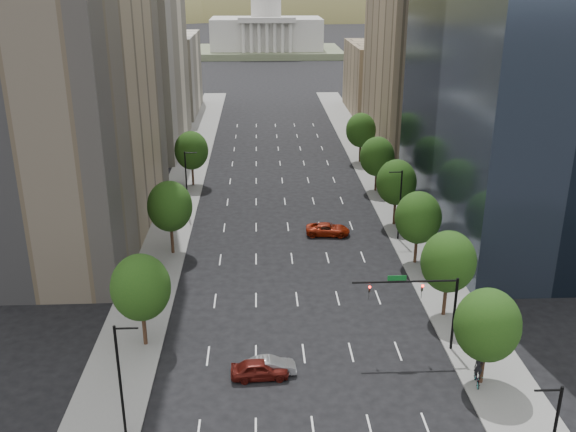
{
  "coord_description": "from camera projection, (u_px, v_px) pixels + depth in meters",
  "views": [
    {
      "loc": [
        -3.58,
        -17.94,
        31.09
      ],
      "look_at": [
        -0.78,
        42.87,
        8.0
      ],
      "focal_mm": 39.97,
      "sensor_mm": 36.0,
      "label": 1
    }
  ],
  "objects": [
    {
      "name": "filler_right",
      "position": [
        380.0,
        78.0,
        150.4
      ],
      "size": [
        14.0,
        26.0,
        16.0
      ],
      "primitive_type": "cube",
      "color": "#8C7759",
      "rests_on": "ground"
    },
    {
      "name": "tree_right_2",
      "position": [
        418.0,
        218.0,
        71.39
      ],
      "size": [
        5.2,
        5.2,
        8.61
      ],
      "color": "#382316",
      "rests_on": "ground"
    },
    {
      "name": "streetlight_ls",
      "position": [
        121.0,
        378.0,
        44.32
      ],
      "size": [
        1.7,
        0.2,
        9.0
      ],
      "color": "black",
      "rests_on": "ground"
    },
    {
      "name": "tree_left_2",
      "position": [
        191.0,
        150.0,
        98.18
      ],
      "size": [
        5.2,
        5.2,
        8.68
      ],
      "color": "#382316",
      "rests_on": "ground"
    },
    {
      "name": "tree_left_1",
      "position": [
        170.0,
        206.0,
        73.79
      ],
      "size": [
        5.2,
        5.2,
        8.97
      ],
      "color": "#382316",
      "rests_on": "ground"
    },
    {
      "name": "car_silver",
      "position": [
        270.0,
        366.0,
        52.9
      ],
      "size": [
        4.43,
        1.81,
        1.43
      ],
      "primitive_type": "imported",
      "rotation": [
        0.0,
        0.0,
        1.64
      ],
      "color": "#95959A",
      "rests_on": "ground"
    },
    {
      "name": "foothills",
      "position": [
        298.0,
        52.0,
        602.67
      ],
      "size": [
        720.0,
        413.0,
        263.0
      ],
      "color": "olive",
      "rests_on": "ground"
    },
    {
      "name": "tree_right_5",
      "position": [
        361.0,
        130.0,
        110.56
      ],
      "size": [
        5.2,
        5.2,
        8.75
      ],
      "color": "#382316",
      "rests_on": "ground"
    },
    {
      "name": "capitol",
      "position": [
        266.0,
        33.0,
        258.13
      ],
      "size": [
        60.0,
        40.0,
        35.2
      ],
      "color": "#596647",
      "rests_on": "ground"
    },
    {
      "name": "sidewalk_left",
      "position": [
        169.0,
        228.0,
        83.29
      ],
      "size": [
        6.0,
        200.0,
        0.15
      ],
      "primitive_type": "cube",
      "color": "slate",
      "rests_on": "ground"
    },
    {
      "name": "tree_right_0",
      "position": [
        487.0,
        325.0,
        49.98
      ],
      "size": [
        5.2,
        5.2,
        8.39
      ],
      "color": "#382316",
      "rests_on": "ground"
    },
    {
      "name": "tree_right_1",
      "position": [
        448.0,
        262.0,
        60.13
      ],
      "size": [
        5.2,
        5.2,
        8.75
      ],
      "color": "#382316",
      "rests_on": "ground"
    },
    {
      "name": "filler_left",
      "position": [
        167.0,
        74.0,
        150.7
      ],
      "size": [
        14.0,
        26.0,
        18.0
      ],
      "primitive_type": "cube",
      "color": "beige",
      "rests_on": "ground"
    },
    {
      "name": "midrise_cream_left",
      "position": [
        140.0,
        53.0,
        116.86
      ],
      "size": [
        14.0,
        30.0,
        35.0
      ],
      "primitive_type": "cube",
      "color": "beige",
      "rests_on": "ground"
    },
    {
      "name": "streetlight_ln",
      "position": [
        187.0,
        181.0,
        86.35
      ],
      "size": [
        1.7,
        0.2,
        9.0
      ],
      "color": "black",
      "rests_on": "ground"
    },
    {
      "name": "car_maroon",
      "position": [
        260.0,
        369.0,
        52.34
      ],
      "size": [
        4.87,
        2.15,
        1.63
      ],
      "primitive_type": "imported",
      "rotation": [
        0.0,
        0.0,
        1.62
      ],
      "color": "#50120D",
      "rests_on": "ground"
    },
    {
      "name": "car_red_far",
      "position": [
        328.0,
        229.0,
        81.05
      ],
      "size": [
        5.75,
        3.06,
        1.54
      ],
      "primitive_type": "imported",
      "rotation": [
        0.0,
        0.0,
        1.48
      ],
      "color": "maroon",
      "rests_on": "ground"
    },
    {
      "name": "tree_left_0",
      "position": [
        141.0,
        288.0,
        55.19
      ],
      "size": [
        5.2,
        5.2,
        8.75
      ],
      "color": "#382316",
      "rests_on": "ground"
    },
    {
      "name": "streetlight_rn",
      "position": [
        400.0,
        203.0,
        78.17
      ],
      "size": [
        1.7,
        0.2,
        9.0
      ],
      "color": "black",
      "rests_on": "ground"
    },
    {
      "name": "tree_right_3",
      "position": [
        396.0,
        182.0,
        82.49
      ],
      "size": [
        5.2,
        5.2,
        8.89
      ],
      "color": "#382316",
      "rests_on": "ground"
    },
    {
      "name": "sidewalk_right",
      "position": [
        405.0,
        224.0,
        84.62
      ],
      "size": [
        6.0,
        200.0,
        0.15
      ],
      "primitive_type": "cube",
      "color": "slate",
      "rests_on": "ground"
    },
    {
      "name": "traffic_signal",
      "position": [
        427.0,
        298.0,
        54.57
      ],
      "size": [
        9.12,
        0.4,
        7.38
      ],
      "color": "black",
      "rests_on": "ground"
    },
    {
      "name": "tree_right_4",
      "position": [
        377.0,
        157.0,
        95.72
      ],
      "size": [
        5.2,
        5.2,
        8.46
      ],
      "color": "#382316",
      "rests_on": "ground"
    },
    {
      "name": "cyclist",
      "position": [
        478.0,
        375.0,
        51.22
      ],
      "size": [
        0.96,
        2.03,
        2.58
      ],
      "rotation": [
        0.0,
        0.0,
        -0.15
      ],
      "color": "black",
      "rests_on": "sidewalk_right"
    },
    {
      "name": "parking_tan_right",
      "position": [
        414.0,
        67.0,
        117.1
      ],
      "size": [
        14.0,
        30.0,
        30.0
      ],
      "primitive_type": "cube",
      "color": "#8C7759",
      "rests_on": "ground"
    }
  ]
}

